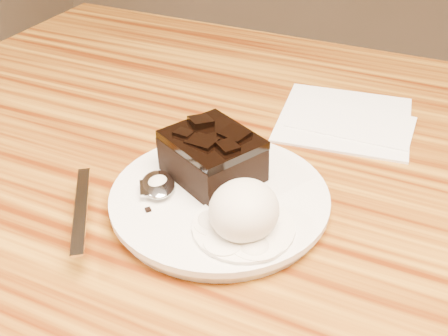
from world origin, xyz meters
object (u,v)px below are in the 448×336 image
at_px(spoon, 158,186).
at_px(napkin, 345,118).
at_px(brownie, 212,159).
at_px(plate, 220,200).
at_px(ice_cream_scoop, 244,210).

height_order(spoon, napkin, spoon).
bearing_deg(spoon, brownie, 16.42).
distance_m(plate, brownie, 0.04).
xyz_separation_m(brownie, napkin, (0.09, 0.19, -0.03)).
relative_size(spoon, napkin, 1.17).
relative_size(plate, ice_cream_scoop, 3.26).
xyz_separation_m(ice_cream_scoop, spoon, (-0.10, 0.02, -0.02)).
bearing_deg(ice_cream_scoop, plate, 137.07).
bearing_deg(napkin, brownie, -113.85).
bearing_deg(spoon, plate, -13.75).
bearing_deg(brownie, ice_cream_scoop, -45.93).
height_order(brownie, napkin, brownie).
xyz_separation_m(brownie, ice_cream_scoop, (0.06, -0.06, 0.00)).
distance_m(brownie, spoon, 0.06).
distance_m(plate, napkin, 0.23).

